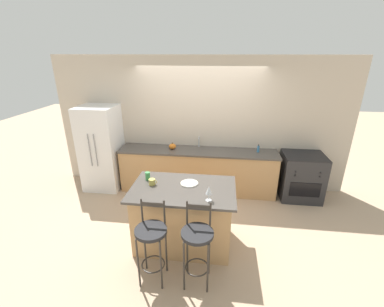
# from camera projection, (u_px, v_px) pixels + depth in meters

# --- Properties ---
(ground_plane) EXTENTS (18.00, 18.00, 0.00)m
(ground_plane) POSITION_uv_depth(u_px,v_px,m) (196.00, 198.00, 5.19)
(ground_plane) COLOR tan
(wall_back) EXTENTS (6.00, 0.07, 2.70)m
(wall_back) POSITION_uv_depth(u_px,v_px,m) (200.00, 124.00, 5.29)
(wall_back) COLOR beige
(wall_back) RESTS_ON ground_plane
(back_counter) EXTENTS (3.19, 0.63, 0.90)m
(back_counter) POSITION_uv_depth(u_px,v_px,m) (198.00, 170.00, 5.34)
(back_counter) COLOR tan
(back_counter) RESTS_ON ground_plane
(sink_faucet) EXTENTS (0.02, 0.13, 0.22)m
(sink_faucet) POSITION_uv_depth(u_px,v_px,m) (199.00, 141.00, 5.30)
(sink_faucet) COLOR #ADAFB5
(sink_faucet) RESTS_ON back_counter
(kitchen_island) EXTENTS (1.48, 0.93, 0.95)m
(kitchen_island) POSITION_uv_depth(u_px,v_px,m) (183.00, 216.00, 3.80)
(kitchen_island) COLOR tan
(kitchen_island) RESTS_ON ground_plane
(refrigerator) EXTENTS (0.74, 0.74, 1.75)m
(refrigerator) POSITION_uv_depth(u_px,v_px,m) (102.00, 148.00, 5.34)
(refrigerator) COLOR white
(refrigerator) RESTS_ON ground_plane
(oven_range) EXTENTS (0.77, 0.68, 0.92)m
(oven_range) POSITION_uv_depth(u_px,v_px,m) (301.00, 176.00, 5.06)
(oven_range) COLOR #28282B
(oven_range) RESTS_ON ground_plane
(bar_stool_near) EXTENTS (0.39, 0.39, 1.10)m
(bar_stool_near) POSITION_uv_depth(u_px,v_px,m) (152.00, 239.00, 3.12)
(bar_stool_near) COLOR #332D28
(bar_stool_near) RESTS_ON ground_plane
(bar_stool_far) EXTENTS (0.39, 0.39, 1.10)m
(bar_stool_far) POSITION_uv_depth(u_px,v_px,m) (197.00, 242.00, 3.07)
(bar_stool_far) COLOR #332D28
(bar_stool_far) RESTS_ON ground_plane
(dinner_plate) EXTENTS (0.26, 0.26, 0.02)m
(dinner_plate) POSITION_uv_depth(u_px,v_px,m) (189.00, 183.00, 3.75)
(dinner_plate) COLOR beige
(dinner_plate) RESTS_ON kitchen_island
(wine_glass) EXTENTS (0.08, 0.08, 0.21)m
(wine_glass) POSITION_uv_depth(u_px,v_px,m) (209.00, 190.00, 3.27)
(wine_glass) COLOR white
(wine_glass) RESTS_ON kitchen_island
(coffee_mug) EXTENTS (0.12, 0.09, 0.09)m
(coffee_mug) POSITION_uv_depth(u_px,v_px,m) (152.00, 182.00, 3.71)
(coffee_mug) COLOR #C1B251
(coffee_mug) RESTS_ON kitchen_island
(tumbler_cup) EXTENTS (0.07, 0.07, 0.12)m
(tumbler_cup) POSITION_uv_depth(u_px,v_px,m) (148.00, 176.00, 3.85)
(tumbler_cup) COLOR #3D934C
(tumbler_cup) RESTS_ON kitchen_island
(pumpkin_decoration) EXTENTS (0.14, 0.14, 0.13)m
(pumpkin_decoration) POSITION_uv_depth(u_px,v_px,m) (172.00, 146.00, 5.22)
(pumpkin_decoration) COLOR orange
(pumpkin_decoration) RESTS_ON back_counter
(soap_bottle) EXTENTS (0.05, 0.05, 0.16)m
(soap_bottle) POSITION_uv_depth(u_px,v_px,m) (258.00, 149.00, 5.05)
(soap_bottle) COLOR teal
(soap_bottle) RESTS_ON back_counter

